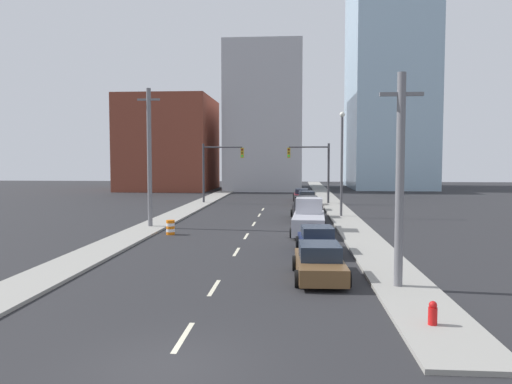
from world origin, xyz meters
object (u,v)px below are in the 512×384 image
Objects in this scene: traffic_signal_left at (215,165)px; pickup_truck_black at (306,210)px; traffic_signal_right at (317,165)px; fire_hydrant at (433,315)px; sedan_white at (309,204)px; sedan_brown at (319,263)px; sedan_maroon at (302,195)px; sedan_orange at (307,199)px; street_lamp at (342,157)px; pickup_truck_silver at (309,219)px; utility_pole_left_mid at (149,157)px; traffic_barrel at (170,227)px; sedan_navy at (317,241)px; utility_pole_right_near at (400,179)px.

pickup_truck_black is (9.81, -13.99, -3.57)m from traffic_signal_left.
pickup_truck_black is (-1.48, -13.99, -3.57)m from traffic_signal_right.
sedan_white is at bearing 94.41° from fire_hydrant.
sedan_brown reaches higher than sedan_maroon.
traffic_signal_left is at bearing 168.75° from sedan_orange.
traffic_signal_left is 13.08m from sedan_white.
pickup_truck_silver is (-2.99, -9.16, -4.20)m from street_lamp.
utility_pole_left_mid is at bearing -154.09° from pickup_truck_black.
utility_pole_left_mid reaches higher than traffic_barrel.
sedan_maroon is at bearing 87.50° from sedan_navy.
pickup_truck_silver is (-0.23, 7.12, 0.27)m from sedan_navy.
sedan_brown is 1.09× the size of sedan_white.
utility_pole_left_mid is 2.31× the size of sedan_orange.
traffic_signal_left is at bearing 109.47° from utility_pole_right_near.
utility_pole_left_mid is 11.87× the size of fire_hydrant.
traffic_barrel is at bearing -115.79° from sedan_orange.
pickup_truck_silver is (9.79, -21.70, -3.41)m from traffic_signal_left.
sedan_maroon is at bearing 93.90° from fire_hydrant.
traffic_signal_left is 0.82× the size of utility_pole_right_near.
utility_pole_left_mid is 2.09× the size of sedan_brown.
utility_pole_left_mid is at bearing -124.41° from sedan_orange.
traffic_signal_left reaches higher than pickup_truck_black.
traffic_signal_left is 11.29m from traffic_signal_right.
traffic_signal_right is (11.29, 0.00, 0.00)m from traffic_signal_left.
sedan_white is at bearing 94.95° from utility_pole_right_near.
sedan_navy is at bearing -99.65° from street_lamp.
sedan_maroon is (-3.02, 40.88, -3.53)m from utility_pole_right_near.
traffic_barrel is 0.22× the size of sedan_navy.
utility_pole_right_near is at bearing -87.82° from sedan_orange.
utility_pole_right_near is 1.85× the size of sedan_navy.
sedan_navy reaches higher than traffic_barrel.
sedan_maroon is (11.20, 24.93, -4.45)m from utility_pole_left_mid.
traffic_signal_right is 1.55× the size of sedan_orange.
pickup_truck_black is (-0.04, 20.47, 0.09)m from sedan_brown.
street_lamp is at bearing 90.02° from fire_hydrant.
street_lamp reaches higher than traffic_barrel.
pickup_truck_silver is at bearing -92.37° from pickup_truck_black.
pickup_truck_silver is at bearing 101.61° from utility_pole_right_near.
sedan_maroon is at bearing 92.17° from sedan_white.
traffic_signal_left is 0.67× the size of utility_pole_left_mid.
pickup_truck_black reaches higher than sedan_maroon.
sedan_brown is at bearing -51.84° from utility_pole_left_mid.
sedan_navy reaches higher than fire_hydrant.
utility_pole_right_near is at bearing -90.14° from street_lamp.
utility_pole_right_near is 1.27× the size of pickup_truck_silver.
sedan_navy is (11.51, -8.78, -4.45)m from utility_pole_left_mid.
utility_pole_right_near reaches higher than sedan_maroon.
sedan_brown is at bearing -92.39° from traffic_signal_right.
sedan_orange is at bearing 93.91° from fire_hydrant.
pickup_truck_black is at bearing 92.47° from pickup_truck_silver.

